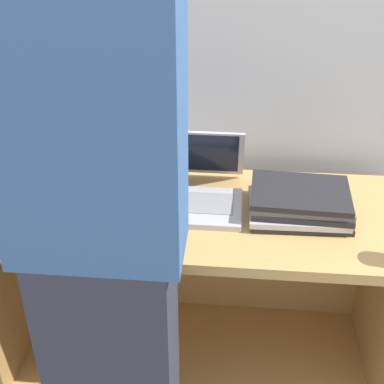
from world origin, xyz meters
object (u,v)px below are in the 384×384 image
at_px(laptop_stack_left, 90,195).
at_px(laptop_stack_right, 300,203).
at_px(laptop_open, 196,188).
at_px(person, 100,233).

relative_size(laptop_stack_left, laptop_stack_right, 0.99).
xyz_separation_m(laptop_open, person, (-0.18, -0.53, 0.18)).
bearing_deg(laptop_open, laptop_stack_right, -9.32).
xyz_separation_m(laptop_open, laptop_stack_right, (0.34, -0.06, -0.00)).
xyz_separation_m(laptop_open, laptop_stack_left, (-0.35, -0.06, -0.01)).
relative_size(laptop_open, laptop_stack_right, 1.05).
bearing_deg(laptop_stack_right, laptop_stack_left, -179.63).
bearing_deg(person, laptop_open, 71.18).
relative_size(laptop_stack_left, person, 0.18).
distance_m(laptop_stack_right, person, 0.73).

